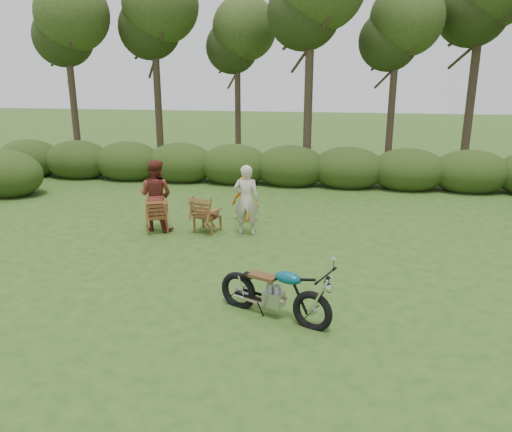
% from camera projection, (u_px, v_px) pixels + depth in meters
% --- Properties ---
extents(ground, '(80.00, 80.00, 0.00)m').
position_uv_depth(ground, '(242.00, 292.00, 9.14)').
color(ground, '#264818').
rests_on(ground, ground).
extents(tree_line, '(22.52, 11.62, 8.14)m').
position_uv_depth(tree_line, '(309.00, 73.00, 17.19)').
color(tree_line, '#36291D').
rests_on(tree_line, ground).
extents(motorcycle, '(2.10, 1.46, 1.12)m').
position_uv_depth(motorcycle, '(274.00, 316.00, 8.26)').
color(motorcycle, '#0B7E94').
rests_on(motorcycle, ground).
extents(lawn_chair_right, '(0.80, 0.80, 0.94)m').
position_uv_depth(lawn_chair_right, '(208.00, 232.00, 12.55)').
color(lawn_chair_right, brown).
rests_on(lawn_chair_right, ground).
extents(lawn_chair_left, '(0.80, 0.80, 0.89)m').
position_uv_depth(lawn_chair_left, '(158.00, 232.00, 12.55)').
color(lawn_chair_left, brown).
rests_on(lawn_chair_left, ground).
extents(side_table, '(0.53, 0.45, 0.53)m').
position_uv_depth(side_table, '(209.00, 222.00, 12.46)').
color(side_table, '#592D16').
rests_on(side_table, ground).
extents(cup, '(0.12, 0.12, 0.09)m').
position_uv_depth(cup, '(207.00, 210.00, 12.34)').
color(cup, beige).
rests_on(cup, side_table).
extents(adult_a, '(0.64, 0.42, 1.74)m').
position_uv_depth(adult_a, '(247.00, 234.00, 12.36)').
color(adult_a, '#BEB59C').
rests_on(adult_a, ground).
extents(adult_b, '(0.98, 0.83, 1.80)m').
position_uv_depth(adult_b, '(158.00, 230.00, 12.70)').
color(adult_b, maroon).
rests_on(adult_b, ground).
extents(child, '(0.87, 0.62, 1.21)m').
position_uv_depth(child, '(245.00, 221.00, 13.44)').
color(child, '#C25F12').
rests_on(child, ground).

